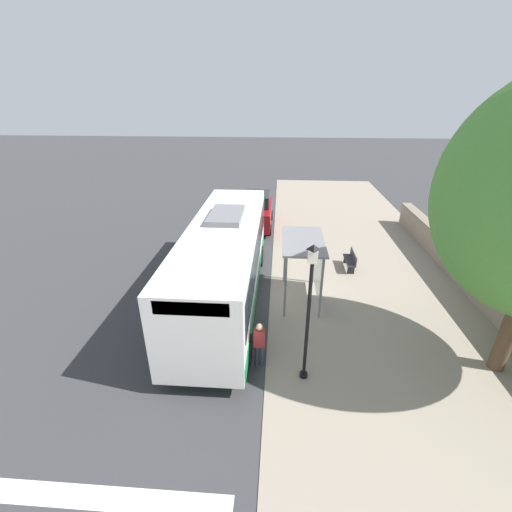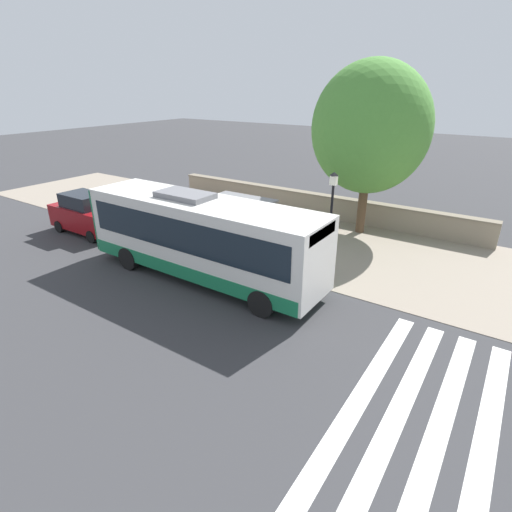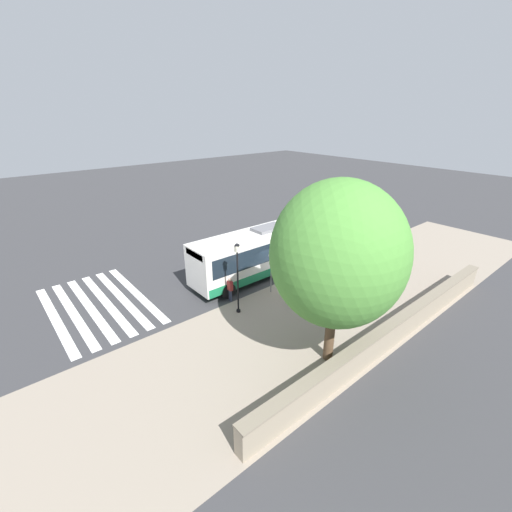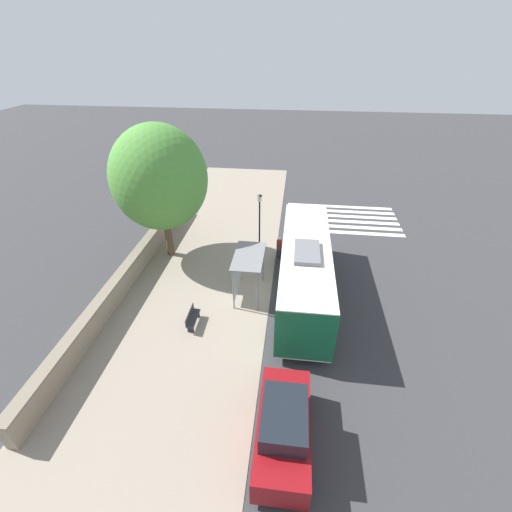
{
  "view_description": "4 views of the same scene",
  "coord_description": "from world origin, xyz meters",
  "px_view_note": "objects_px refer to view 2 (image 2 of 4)",
  "views": [
    {
      "loc": [
        -0.26,
        12.24,
        7.74
      ],
      "look_at": [
        0.6,
        -0.2,
        1.85
      ],
      "focal_mm": 24.0,
      "sensor_mm": 36.0,
      "label": 1
    },
    {
      "loc": [
        13.04,
        10.37,
        7.43
      ],
      "look_at": [
        1.6,
        2.63,
        1.47
      ],
      "focal_mm": 28.0,
      "sensor_mm": 36.0,
      "label": 2
    },
    {
      "loc": [
        -15.1,
        14.72,
        11.03
      ],
      "look_at": [
        -0.04,
        2.07,
        2.62
      ],
      "focal_mm": 24.0,
      "sensor_mm": 36.0,
      "label": 3
    },
    {
      "loc": [
        0.98,
        -15.54,
        12.6
      ],
      "look_at": [
        -0.97,
        0.9,
        1.99
      ],
      "focal_mm": 24.0,
      "sensor_mm": 36.0,
      "label": 4
    }
  ],
  "objects_px": {
    "pedestrian": "(303,265)",
    "street_lamp_near": "(331,217)",
    "shade_tree": "(371,129)",
    "parked_car_behind_bus": "(87,214)",
    "bus": "(202,236)",
    "bench": "(227,219)",
    "bus_shelter": "(243,208)"
  },
  "relations": [
    {
      "from": "pedestrian",
      "to": "shade_tree",
      "type": "xyz_separation_m",
      "value": [
        -7.38,
        -0.4,
        4.51
      ]
    },
    {
      "from": "bus_shelter",
      "to": "street_lamp_near",
      "type": "height_order",
      "value": "street_lamp_near"
    },
    {
      "from": "bus",
      "to": "bus_shelter",
      "type": "relative_size",
      "value": 3.45
    },
    {
      "from": "bus",
      "to": "parked_car_behind_bus",
      "type": "xyz_separation_m",
      "value": [
        -0.69,
        -8.77,
        -0.79
      ]
    },
    {
      "from": "pedestrian",
      "to": "street_lamp_near",
      "type": "relative_size",
      "value": 0.36
    },
    {
      "from": "parked_car_behind_bus",
      "to": "bus",
      "type": "bearing_deg",
      "value": 85.53
    },
    {
      "from": "bench",
      "to": "street_lamp_near",
      "type": "distance_m",
      "value": 8.08
    },
    {
      "from": "bus_shelter",
      "to": "street_lamp_near",
      "type": "xyz_separation_m",
      "value": [
        0.25,
        4.47,
        0.43
      ]
    },
    {
      "from": "shade_tree",
      "to": "parked_car_behind_bus",
      "type": "relative_size",
      "value": 1.97
    },
    {
      "from": "shade_tree",
      "to": "parked_car_behind_bus",
      "type": "distance_m",
      "value": 15.36
    },
    {
      "from": "bus_shelter",
      "to": "pedestrian",
      "type": "bearing_deg",
      "value": 68.2
    },
    {
      "from": "street_lamp_near",
      "to": "parked_car_behind_bus",
      "type": "bearing_deg",
      "value": -80.0
    },
    {
      "from": "bus_shelter",
      "to": "shade_tree",
      "type": "relative_size",
      "value": 0.35
    },
    {
      "from": "bus",
      "to": "street_lamp_near",
      "type": "xyz_separation_m",
      "value": [
        -2.97,
        4.21,
        0.77
      ]
    },
    {
      "from": "parked_car_behind_bus",
      "to": "shade_tree",
      "type": "bearing_deg",
      "value": 124.31
    },
    {
      "from": "bus",
      "to": "pedestrian",
      "type": "height_order",
      "value": "bus"
    },
    {
      "from": "street_lamp_near",
      "to": "parked_car_behind_bus",
      "type": "distance_m",
      "value": 13.27
    },
    {
      "from": "bus",
      "to": "bus_shelter",
      "type": "height_order",
      "value": "bus"
    },
    {
      "from": "parked_car_behind_bus",
      "to": "street_lamp_near",
      "type": "bearing_deg",
      "value": 100.0
    },
    {
      "from": "bus",
      "to": "shade_tree",
      "type": "xyz_separation_m",
      "value": [
        -8.98,
        3.39,
        3.6
      ]
    },
    {
      "from": "street_lamp_near",
      "to": "shade_tree",
      "type": "bearing_deg",
      "value": -172.28
    },
    {
      "from": "bus",
      "to": "bench",
      "type": "xyz_separation_m",
      "value": [
        -5.63,
        -3.12,
        -1.35
      ]
    },
    {
      "from": "bus_shelter",
      "to": "shade_tree",
      "type": "distance_m",
      "value": 7.56
    },
    {
      "from": "bench",
      "to": "street_lamp_near",
      "type": "relative_size",
      "value": 0.32
    },
    {
      "from": "bus_shelter",
      "to": "bench",
      "type": "height_order",
      "value": "bus_shelter"
    },
    {
      "from": "pedestrian",
      "to": "street_lamp_near",
      "type": "bearing_deg",
      "value": 163.02
    },
    {
      "from": "bench",
      "to": "street_lamp_near",
      "type": "bearing_deg",
      "value": 70.07
    },
    {
      "from": "pedestrian",
      "to": "parked_car_behind_bus",
      "type": "height_order",
      "value": "parked_car_behind_bus"
    },
    {
      "from": "pedestrian",
      "to": "shade_tree",
      "type": "relative_size",
      "value": 0.18
    },
    {
      "from": "street_lamp_near",
      "to": "parked_car_behind_bus",
      "type": "xyz_separation_m",
      "value": [
        2.29,
        -12.98,
        -1.56
      ]
    },
    {
      "from": "bus_shelter",
      "to": "pedestrian",
      "type": "height_order",
      "value": "bus_shelter"
    },
    {
      "from": "bus",
      "to": "bench",
      "type": "relative_size",
      "value": 7.39
    }
  ]
}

